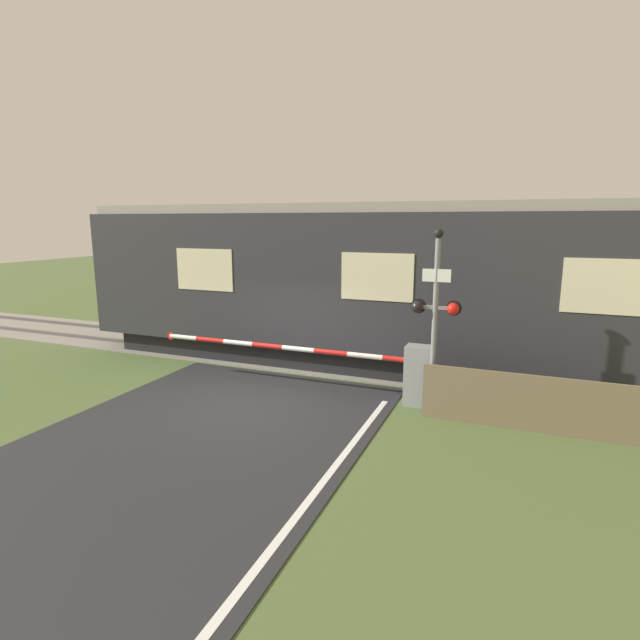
# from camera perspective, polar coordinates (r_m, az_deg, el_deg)

# --- Properties ---
(ground_plane) EXTENTS (80.00, 80.00, 0.00)m
(ground_plane) POSITION_cam_1_polar(r_m,az_deg,el_deg) (11.22, -7.59, -9.14)
(ground_plane) COLOR #4C6033
(track_bed) EXTENTS (36.00, 3.20, 0.13)m
(track_bed) POSITION_cam_1_polar(r_m,az_deg,el_deg) (14.42, -0.29, -4.31)
(track_bed) COLOR gray
(track_bed) RESTS_ON ground_plane
(train) EXTENTS (17.40, 3.16, 4.33)m
(train) POSITION_cam_1_polar(r_m,az_deg,el_deg) (13.34, 8.27, 3.90)
(train) COLOR black
(train) RESTS_ON ground_plane
(crossing_barrier) EXTENTS (6.86, 0.44, 1.30)m
(crossing_barrier) POSITION_cam_1_polar(r_m,az_deg,el_deg) (11.00, 8.19, -5.67)
(crossing_barrier) COLOR gray
(crossing_barrier) RESTS_ON ground_plane
(signal_post) EXTENTS (1.00, 0.26, 3.75)m
(signal_post) POSITION_cam_1_polar(r_m,az_deg,el_deg) (10.16, 13.02, 0.94)
(signal_post) COLOR gray
(signal_post) RESTS_ON ground_plane
(roadside_fence) EXTENTS (3.96, 0.06, 1.10)m
(roadside_fence) POSITION_cam_1_polar(r_m,az_deg,el_deg) (10.21, 22.81, -8.77)
(roadside_fence) COLOR #726047
(roadside_fence) RESTS_ON ground_plane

